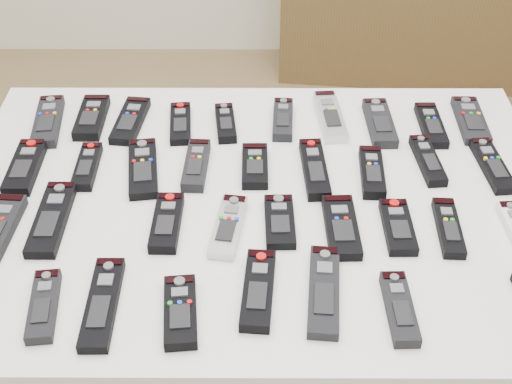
{
  "coord_description": "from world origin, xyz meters",
  "views": [
    {
      "loc": [
        -0.13,
        -1.23,
        1.72
      ],
      "look_at": [
        -0.13,
        -0.11,
        0.8
      ],
      "focal_mm": 50.0,
      "sensor_mm": 36.0,
      "label": 1
    }
  ],
  "objects_px": {
    "remote_22": "(228,226)",
    "remote_2": "(130,121)",
    "remote_11": "(87,166)",
    "remote_18": "(492,165)",
    "remote_29": "(44,306)",
    "remote_32": "(258,290)",
    "remote_4": "(226,123)",
    "remote_14": "(255,166)",
    "remote_6": "(330,117)",
    "remote_30": "(102,303)",
    "remote_12": "(143,168)",
    "remote_21": "(167,222)",
    "remote_33": "(324,291)",
    "remote_13": "(196,165)",
    "remote_8": "(431,125)",
    "remote_20": "(52,219)",
    "remote_9": "(471,120)",
    "remote_7": "(380,123)",
    "remote_34": "(399,308)",
    "remote_3": "(180,123)",
    "remote_10": "(25,167)",
    "remote_17": "(428,160)",
    "remote_26": "(448,228)",
    "remote_25": "(398,227)",
    "remote_5": "(283,119)",
    "remote_24": "(341,227)",
    "table": "(256,220)",
    "remote_0": "(48,121)",
    "remote_1": "(92,117)",
    "sideboard": "(447,0)",
    "remote_16": "(372,172)",
    "remote_31": "(180,312)",
    "remote_23": "(280,221)",
    "remote_15": "(315,169)"
  },
  "relations": [
    {
      "from": "table",
      "to": "remote_4",
      "type": "bearing_deg",
      "value": 105.25
    },
    {
      "from": "remote_0",
      "to": "remote_9",
      "type": "relative_size",
      "value": 1.07
    },
    {
      "from": "remote_21",
      "to": "remote_22",
      "type": "bearing_deg",
      "value": -3.27
    },
    {
      "from": "remote_29",
      "to": "remote_32",
      "type": "height_order",
      "value": "remote_32"
    },
    {
      "from": "remote_8",
      "to": "remote_20",
      "type": "distance_m",
      "value": 0.88
    },
    {
      "from": "remote_17",
      "to": "remote_7",
      "type": "bearing_deg",
      "value": 115.73
    },
    {
      "from": "remote_30",
      "to": "remote_34",
      "type": "xyz_separation_m",
      "value": [
        0.51,
        -0.01,
        0.0
      ]
    },
    {
      "from": "remote_12",
      "to": "remote_14",
      "type": "height_order",
      "value": "remote_14"
    },
    {
      "from": "remote_12",
      "to": "remote_33",
      "type": "distance_m",
      "value": 0.51
    },
    {
      "from": "remote_8",
      "to": "remote_30",
      "type": "bearing_deg",
      "value": -141.47
    },
    {
      "from": "remote_21",
      "to": "remote_29",
      "type": "xyz_separation_m",
      "value": [
        -0.19,
        -0.21,
        -0.0
      ]
    },
    {
      "from": "remote_4",
      "to": "remote_33",
      "type": "relative_size",
      "value": 0.68
    },
    {
      "from": "remote_2",
      "to": "remote_8",
      "type": "xyz_separation_m",
      "value": [
        0.7,
        -0.02,
        0.0
      ]
    },
    {
      "from": "remote_0",
      "to": "remote_18",
      "type": "relative_size",
      "value": 1.06
    },
    {
      "from": "remote_1",
      "to": "remote_10",
      "type": "relative_size",
      "value": 0.94
    },
    {
      "from": "remote_29",
      "to": "remote_3",
      "type": "bearing_deg",
      "value": 65.01
    },
    {
      "from": "remote_1",
      "to": "remote_5",
      "type": "distance_m",
      "value": 0.45
    },
    {
      "from": "remote_14",
      "to": "sideboard",
      "type": "bearing_deg",
      "value": 64.12
    },
    {
      "from": "remote_24",
      "to": "table",
      "type": "bearing_deg",
      "value": 148.48
    },
    {
      "from": "remote_11",
      "to": "remote_18",
      "type": "height_order",
      "value": "remote_11"
    },
    {
      "from": "remote_30",
      "to": "remote_31",
      "type": "distance_m",
      "value": 0.14
    },
    {
      "from": "remote_5",
      "to": "remote_6",
      "type": "bearing_deg",
      "value": 9.03
    },
    {
      "from": "remote_6",
      "to": "remote_30",
      "type": "relative_size",
      "value": 0.94
    },
    {
      "from": "remote_6",
      "to": "remote_25",
      "type": "xyz_separation_m",
      "value": [
        0.1,
        -0.39,
        -0.0
      ]
    },
    {
      "from": "table",
      "to": "remote_8",
      "type": "relative_size",
      "value": 7.52
    },
    {
      "from": "table",
      "to": "remote_2",
      "type": "relative_size",
      "value": 6.99
    },
    {
      "from": "remote_21",
      "to": "remote_13",
      "type": "bearing_deg",
      "value": 77.53
    },
    {
      "from": "remote_10",
      "to": "remote_31",
      "type": "distance_m",
      "value": 0.55
    },
    {
      "from": "remote_4",
      "to": "remote_14",
      "type": "relative_size",
      "value": 1.0
    },
    {
      "from": "remote_3",
      "to": "remote_33",
      "type": "relative_size",
      "value": 0.75
    },
    {
      "from": "remote_3",
      "to": "remote_32",
      "type": "bearing_deg",
      "value": -75.57
    },
    {
      "from": "remote_7",
      "to": "remote_34",
      "type": "bearing_deg",
      "value": -95.98
    },
    {
      "from": "remote_0",
      "to": "remote_15",
      "type": "bearing_deg",
      "value": -22.68
    },
    {
      "from": "remote_16",
      "to": "remote_17",
      "type": "distance_m",
      "value": 0.13
    },
    {
      "from": "remote_1",
      "to": "remote_31",
      "type": "bearing_deg",
      "value": -66.55
    },
    {
      "from": "remote_0",
      "to": "remote_25",
      "type": "height_order",
      "value": "remote_0"
    },
    {
      "from": "remote_7",
      "to": "remote_30",
      "type": "height_order",
      "value": "remote_7"
    },
    {
      "from": "remote_13",
      "to": "remote_18",
      "type": "height_order",
      "value": "remote_13"
    },
    {
      "from": "remote_9",
      "to": "remote_26",
      "type": "relative_size",
      "value": 1.13
    },
    {
      "from": "remote_33",
      "to": "remote_30",
      "type": "bearing_deg",
      "value": -170.49
    },
    {
      "from": "remote_16",
      "to": "remote_30",
      "type": "distance_m",
      "value": 0.63
    },
    {
      "from": "remote_20",
      "to": "remote_26",
      "type": "height_order",
      "value": "remote_20"
    },
    {
      "from": "remote_3",
      "to": "remote_26",
      "type": "height_order",
      "value": "remote_26"
    },
    {
      "from": "remote_4",
      "to": "remote_12",
      "type": "distance_m",
      "value": 0.24
    },
    {
      "from": "remote_6",
      "to": "remote_10",
      "type": "bearing_deg",
      "value": -168.44
    },
    {
      "from": "remote_20",
      "to": "remote_21",
      "type": "distance_m",
      "value": 0.23
    },
    {
      "from": "remote_2",
      "to": "remote_9",
      "type": "relative_size",
      "value": 0.99
    },
    {
      "from": "remote_21",
      "to": "remote_33",
      "type": "relative_size",
      "value": 0.76
    },
    {
      "from": "remote_22",
      "to": "remote_2",
      "type": "bearing_deg",
      "value": 131.6
    },
    {
      "from": "remote_23",
      "to": "remote_33",
      "type": "relative_size",
      "value": 0.7
    }
  ]
}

